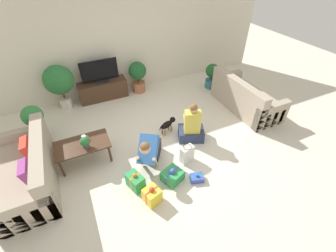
{
  "coord_description": "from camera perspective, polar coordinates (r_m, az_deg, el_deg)",
  "views": [
    {
      "loc": [
        -1.33,
        -3.1,
        3.26
      ],
      "look_at": [
        0.14,
        0.03,
        0.45
      ],
      "focal_mm": 24.0,
      "sensor_mm": 36.0,
      "label": 1
    }
  ],
  "objects": [
    {
      "name": "ground_plane",
      "position": [
        4.69,
        -1.39,
        -4.9
      ],
      "size": [
        16.0,
        16.0,
        0.0
      ],
      "primitive_type": "plane",
      "color": "beige"
    },
    {
      "name": "wall_back",
      "position": [
        6.2,
        -12.15,
        19.91
      ],
      "size": [
        8.4,
        0.06,
        2.6
      ],
      "color": "beige",
      "rests_on": "ground_plane"
    },
    {
      "name": "sofa_left",
      "position": [
        4.5,
        -31.83,
        -9.79
      ],
      "size": [
        0.87,
        1.81,
        0.82
      ],
      "rotation": [
        0.0,
        0.0,
        -1.57
      ],
      "color": "tan",
      "rests_on": "ground_plane"
    },
    {
      "name": "sofa_right",
      "position": [
        5.92,
        18.91,
        6.71
      ],
      "size": [
        0.87,
        1.81,
        0.82
      ],
      "rotation": [
        0.0,
        0.0,
        1.57
      ],
      "color": "tan",
      "rests_on": "ground_plane"
    },
    {
      "name": "coffee_table",
      "position": [
        4.41,
        -20.93,
        -4.78
      ],
      "size": [
        0.98,
        0.56,
        0.43
      ],
      "color": "#472D1E",
      "rests_on": "ground_plane"
    },
    {
      "name": "tv_console",
      "position": [
        6.27,
        -16.1,
        8.8
      ],
      "size": [
        1.24,
        0.4,
        0.49
      ],
      "color": "#472D1E",
      "rests_on": "ground_plane"
    },
    {
      "name": "tv",
      "position": [
        6.05,
        -16.95,
        12.86
      ],
      "size": [
        0.92,
        0.2,
        0.58
      ],
      "color": "black",
      "rests_on": "tv_console"
    },
    {
      "name": "potted_plant_back_right",
      "position": [
        6.29,
        -7.7,
        12.74
      ],
      "size": [
        0.47,
        0.47,
        0.86
      ],
      "color": "#A36042",
      "rests_on": "ground_plane"
    },
    {
      "name": "potted_plant_corner_left",
      "position": [
        5.34,
        -30.88,
        1.42
      ],
      "size": [
        0.42,
        0.42,
        0.78
      ],
      "color": "#4C4C51",
      "rests_on": "ground_plane"
    },
    {
      "name": "potted_plant_corner_right",
      "position": [
        6.61,
        11.1,
        12.62
      ],
      "size": [
        0.38,
        0.38,
        0.7
      ],
      "color": "#336B84",
      "rests_on": "ground_plane"
    },
    {
      "name": "potted_plant_back_left",
      "position": [
        5.98,
        -25.95,
        10.16
      ],
      "size": [
        0.69,
        0.69,
        1.12
      ],
      "color": "beige",
      "rests_on": "ground_plane"
    },
    {
      "name": "person_kneeling",
      "position": [
        4.12,
        -4.69,
        -6.08
      ],
      "size": [
        0.68,
        0.83,
        0.79
      ],
      "rotation": [
        0.0,
        0.0,
        -0.57
      ],
      "color": "#23232D",
      "rests_on": "ground_plane"
    },
    {
      "name": "person_sitting",
      "position": [
        4.66,
        6.02,
        -0.29
      ],
      "size": [
        0.64,
        0.6,
        0.91
      ],
      "rotation": [
        0.0,
        0.0,
        2.74
      ],
      "color": "#283351",
      "rests_on": "ground_plane"
    },
    {
      "name": "dog",
      "position": [
        4.88,
        0.03,
        0.53
      ],
      "size": [
        0.46,
        0.25,
        0.32
      ],
      "rotation": [
        0.0,
        0.0,
        1.94
      ],
      "color": "black",
      "rests_on": "ground_plane"
    },
    {
      "name": "gift_box_a",
      "position": [
        4.03,
        1.12,
        -12.49
      ],
      "size": [
        0.42,
        0.4,
        0.27
      ],
      "rotation": [
        0.0,
        0.0,
        0.38
      ],
      "color": "#2D934C",
      "rests_on": "ground_plane"
    },
    {
      "name": "gift_box_b",
      "position": [
        3.94,
        -8.28,
        -13.75
      ],
      "size": [
        0.29,
        0.36,
        0.34
      ],
      "rotation": [
        0.0,
        0.0,
        0.33
      ],
      "color": "#2D934C",
      "rests_on": "ground_plane"
    },
    {
      "name": "gift_box_c",
      "position": [
        4.09,
        7.33,
        -12.92
      ],
      "size": [
        0.27,
        0.23,
        0.16
      ],
      "rotation": [
        0.0,
        0.0,
        -0.29
      ],
      "color": "#3D51BC",
      "rests_on": "ground_plane"
    },
    {
      "name": "gift_box_d",
      "position": [
        3.75,
        -4.06,
        -17.19
      ],
      "size": [
        0.3,
        0.3,
        0.34
      ],
      "rotation": [
        0.0,
        0.0,
        0.29
      ],
      "color": "yellow",
      "rests_on": "ground_plane"
    },
    {
      "name": "gift_bag_a",
      "position": [
        4.27,
        4.83,
        -7.14
      ],
      "size": [
        0.28,
        0.2,
        0.38
      ],
      "rotation": [
        0.0,
        0.0,
        0.23
      ],
      "color": "white",
      "rests_on": "ground_plane"
    },
    {
      "name": "mug",
      "position": [
        4.43,
        -20.52,
        -2.8
      ],
      "size": [
        0.12,
        0.08,
        0.09
      ],
      "color": "silver",
      "rests_on": "coffee_table"
    },
    {
      "name": "tabletop_plant",
      "position": [
        4.21,
        -20.33,
        -3.85
      ],
      "size": [
        0.17,
        0.17,
        0.22
      ],
      "color": "#4C4C51",
      "rests_on": "coffee_table"
    }
  ]
}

